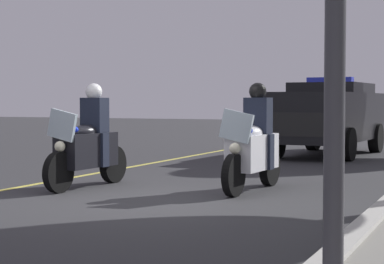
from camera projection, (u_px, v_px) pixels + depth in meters
ground_plane at (137, 200)px, 9.73m from camera, size 80.00×80.00×0.00m
curb_strip at (383, 211)px, 8.32m from camera, size 48.00×0.24×0.15m
lane_stripe_center at (0, 190)px, 10.74m from camera, size 48.00×0.12×0.01m
police_motorcycle_lead_left at (88, 145)px, 11.12m from camera, size 2.14×0.60×1.72m
police_motorcycle_lead_right at (253, 147)px, 10.70m from camera, size 2.14×0.60×1.72m
police_suv at (329, 115)px, 17.80m from camera, size 5.00×2.30×2.05m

